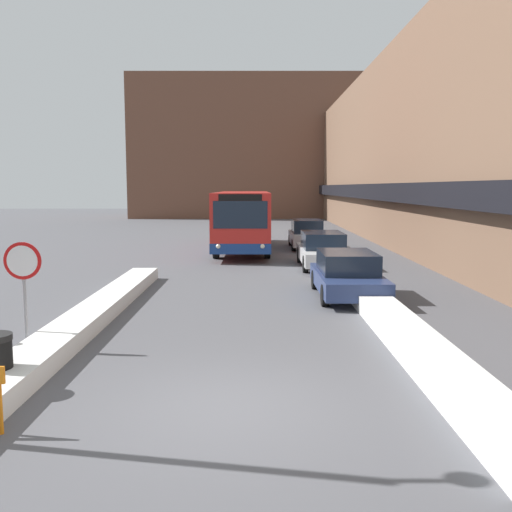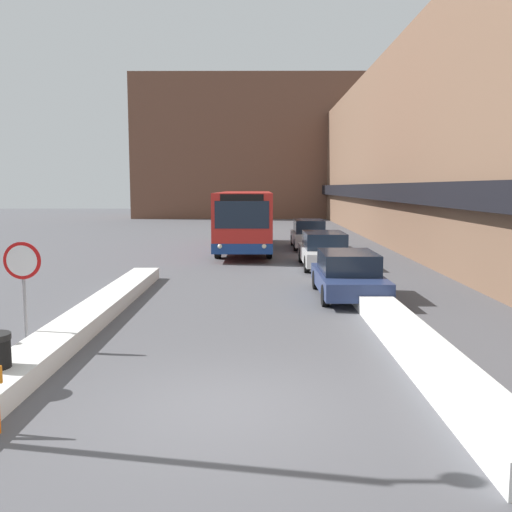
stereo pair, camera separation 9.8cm
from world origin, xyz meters
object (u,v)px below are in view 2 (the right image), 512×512
(city_bus, at_px, (245,218))
(parked_car_front, at_px, (348,274))
(parked_car_back, at_px, (309,234))
(stop_sign, at_px, (23,272))
(parked_car_middle, at_px, (324,250))

(city_bus, xyz_separation_m, parked_car_front, (3.44, -12.96, -0.98))
(city_bus, relative_size, parked_car_back, 2.58)
(city_bus, bearing_deg, parked_car_front, -75.15)
(city_bus, xyz_separation_m, stop_sign, (-4.03, -18.65, -0.07))
(parked_car_front, distance_m, stop_sign, 9.44)
(parked_car_back, distance_m, stop_sign, 21.00)
(parked_car_middle, relative_size, stop_sign, 2.19)
(city_bus, relative_size, stop_sign, 5.27)
(city_bus, height_order, stop_sign, city_bus)
(parked_car_back, bearing_deg, stop_sign, -110.85)
(city_bus, relative_size, parked_car_middle, 2.41)
(city_bus, distance_m, parked_car_front, 13.44)
(parked_car_back, height_order, stop_sign, stop_sign)
(stop_sign, bearing_deg, parked_car_middle, 58.41)
(city_bus, height_order, parked_car_back, city_bus)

